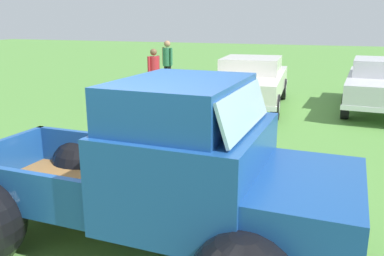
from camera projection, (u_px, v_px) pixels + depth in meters
ground_plane at (138, 243)px, 4.67m from camera, size 80.00×80.00×0.00m
vintage_pickup_truck at (168, 187)px, 4.34m from camera, size 4.65×2.81×1.96m
show_car_0 at (250, 80)px, 11.88m from camera, size 2.30×4.75×1.43m
show_car_1 at (381, 83)px, 11.40m from camera, size 2.02×4.66×1.43m
spectator_0 at (167, 62)px, 14.83m from camera, size 0.52×0.45×1.76m
spectator_1 at (181, 105)px, 7.81m from camera, size 0.46×0.51×1.59m
spectator_2 at (154, 71)px, 12.86m from camera, size 0.43×0.53×1.62m
lane_cone_0 at (116, 149)px, 7.05m from camera, size 0.36×0.36×0.63m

